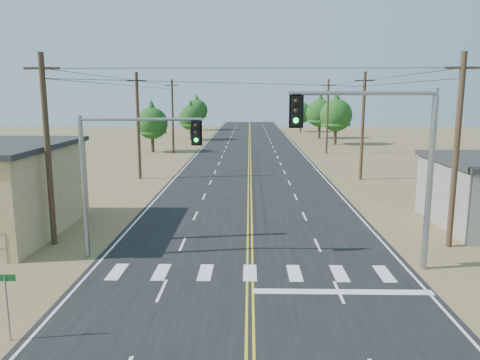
{
  "coord_description": "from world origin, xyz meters",
  "views": [
    {
      "loc": [
        -0.04,
        -11.88,
        7.85
      ],
      "look_at": [
        -0.53,
        12.15,
        3.5
      ],
      "focal_mm": 35.0,
      "sensor_mm": 36.0,
      "label": 1
    }
  ],
  "objects": [
    {
      "name": "utility_pole_right_near",
      "position": [
        10.5,
        12.0,
        5.12
      ],
      "size": [
        1.8,
        0.3,
        10.0
      ],
      "color": "#4C3826",
      "rests_on": "ground"
    },
    {
      "name": "signal_mast_right",
      "position": [
        6.14,
        8.5,
        5.51
      ],
      "size": [
        6.56,
        1.21,
        8.17
      ],
      "rotation": [
        0.0,
        0.0,
        0.13
      ],
      "color": "gray",
      "rests_on": "ground"
    },
    {
      "name": "tree_right_near",
      "position": [
        13.89,
        64.26,
        5.25
      ],
      "size": [
        5.15,
        5.15,
        8.59
      ],
      "color": "#3F2D1E",
      "rests_on": "ground"
    },
    {
      "name": "utility_pole_left_far",
      "position": [
        -10.5,
        52.0,
        5.12
      ],
      "size": [
        1.8,
        0.3,
        10.0
      ],
      "color": "#4C3826",
      "rests_on": "ground"
    },
    {
      "name": "tree_right_mid",
      "position": [
        12.93,
        75.33,
        5.2
      ],
      "size": [
        5.1,
        5.1,
        8.5
      ],
      "color": "#3F2D1E",
      "rests_on": "ground"
    },
    {
      "name": "signal_mast_left",
      "position": [
        -6.32,
        10.01,
        4.71
      ],
      "size": [
        5.87,
        0.41,
        6.95
      ],
      "rotation": [
        0.0,
        0.0,
        0.01
      ],
      "color": "gray",
      "rests_on": "ground"
    },
    {
      "name": "tree_left_far",
      "position": [
        -12.11,
        95.79,
        5.03
      ],
      "size": [
        4.93,
        4.93,
        8.22
      ],
      "color": "#3F2D1E",
      "rests_on": "ground"
    },
    {
      "name": "utility_pole_right_mid",
      "position": [
        10.5,
        32.0,
        5.12
      ],
      "size": [
        1.8,
        0.3,
        10.0
      ],
      "color": "#4C3826",
      "rests_on": "ground"
    },
    {
      "name": "road",
      "position": [
        0.0,
        30.0,
        0.01
      ],
      "size": [
        15.0,
        200.0,
        0.02
      ],
      "primitive_type": "cube",
      "color": "black",
      "rests_on": "ground"
    },
    {
      "name": "utility_pole_left_near",
      "position": [
        -10.5,
        12.0,
        5.12
      ],
      "size": [
        1.8,
        0.3,
        10.0
      ],
      "color": "#4C3826",
      "rests_on": "ground"
    },
    {
      "name": "utility_pole_right_far",
      "position": [
        10.5,
        52.0,
        5.12
      ],
      "size": [
        1.8,
        0.3,
        10.0
      ],
      "color": "#4C3826",
      "rests_on": "ground"
    },
    {
      "name": "utility_pole_left_mid",
      "position": [
        -10.5,
        32.0,
        5.12
      ],
      "size": [
        1.8,
        0.3,
        10.0
      ],
      "color": "#4C3826",
      "rests_on": "ground"
    },
    {
      "name": "tree_left_mid",
      "position": [
        -10.48,
        71.48,
        4.4
      ],
      "size": [
        4.32,
        4.32,
        7.2
      ],
      "color": "#3F2D1E",
      "rests_on": "ground"
    },
    {
      "name": "street_sign",
      "position": [
        -7.8,
        2.0,
        1.52
      ],
      "size": [
        0.67,
        0.06,
        2.26
      ],
      "rotation": [
        0.0,
        0.0,
        0.04
      ],
      "color": "gray",
      "rests_on": "ground"
    },
    {
      "name": "tree_left_near",
      "position": [
        -13.64,
        53.34,
        4.48
      ],
      "size": [
        4.4,
        4.4,
        7.33
      ],
      "color": "#3F2D1E",
      "rests_on": "ground"
    },
    {
      "name": "tree_right_far",
      "position": [
        11.16,
        90.96,
        4.61
      ],
      "size": [
        4.52,
        4.52,
        7.53
      ],
      "color": "#3F2D1E",
      "rests_on": "ground"
    }
  ]
}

